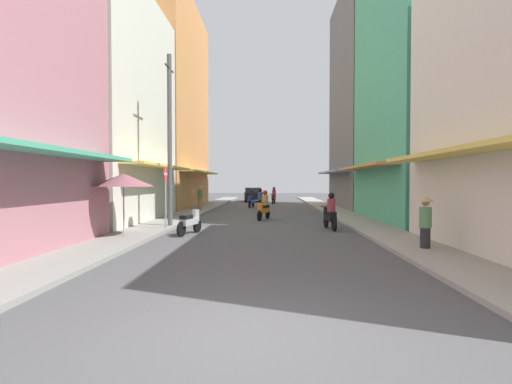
{
  "coord_description": "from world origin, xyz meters",
  "views": [
    {
      "loc": [
        0.33,
        -4.92,
        2.02
      ],
      "look_at": [
        -0.59,
        19.53,
        1.38
      ],
      "focal_mm": 26.58,
      "sensor_mm": 36.0,
      "label": 1
    }
  ],
  "objects_px": {
    "motorbike_red": "(260,201)",
    "motorbike_black": "(330,213)",
    "motorbike_silver": "(190,221)",
    "parked_car": "(253,194)",
    "street_sign_no_entry": "(165,189)",
    "utility_pole": "(170,140)",
    "pedestrian_crossing": "(425,220)",
    "pedestrian_far": "(200,196)",
    "motorbike_blue": "(251,199)",
    "vendor_umbrella": "(123,180)",
    "motorbike_maroon": "(274,196)",
    "motorbike_orange": "(264,207)"
  },
  "relations": [
    {
      "from": "motorbike_maroon",
      "to": "street_sign_no_entry",
      "type": "distance_m",
      "value": 20.17
    },
    {
      "from": "motorbike_silver",
      "to": "vendor_umbrella",
      "type": "bearing_deg",
      "value": -145.14
    },
    {
      "from": "motorbike_maroon",
      "to": "pedestrian_far",
      "type": "distance_m",
      "value": 9.25
    },
    {
      "from": "motorbike_silver",
      "to": "parked_car",
      "type": "xyz_separation_m",
      "value": [
        1.25,
        24.93,
        0.24
      ]
    },
    {
      "from": "vendor_umbrella",
      "to": "street_sign_no_entry",
      "type": "distance_m",
      "value": 2.48
    },
    {
      "from": "motorbike_maroon",
      "to": "vendor_umbrella",
      "type": "relative_size",
      "value": 0.78
    },
    {
      "from": "motorbike_blue",
      "to": "parked_car",
      "type": "height_order",
      "value": "motorbike_blue"
    },
    {
      "from": "motorbike_red",
      "to": "pedestrian_far",
      "type": "height_order",
      "value": "pedestrian_far"
    },
    {
      "from": "motorbike_silver",
      "to": "parked_car",
      "type": "relative_size",
      "value": 0.41
    },
    {
      "from": "motorbike_maroon",
      "to": "street_sign_no_entry",
      "type": "bearing_deg",
      "value": -103.21
    },
    {
      "from": "pedestrian_far",
      "to": "pedestrian_crossing",
      "type": "bearing_deg",
      "value": -59.73
    },
    {
      "from": "motorbike_black",
      "to": "utility_pole",
      "type": "bearing_deg",
      "value": 177.97
    },
    {
      "from": "pedestrian_crossing",
      "to": "street_sign_no_entry",
      "type": "xyz_separation_m",
      "value": [
        -8.75,
        4.29,
        0.8
      ]
    },
    {
      "from": "motorbike_red",
      "to": "motorbike_black",
      "type": "bearing_deg",
      "value": -72.3
    },
    {
      "from": "motorbike_blue",
      "to": "motorbike_black",
      "type": "distance_m",
      "value": 14.26
    },
    {
      "from": "motorbike_blue",
      "to": "utility_pole",
      "type": "bearing_deg",
      "value": -102.19
    },
    {
      "from": "vendor_umbrella",
      "to": "motorbike_maroon",
      "type": "bearing_deg",
      "value": 76.06
    },
    {
      "from": "motorbike_silver",
      "to": "motorbike_blue",
      "type": "bearing_deg",
      "value": 84.07
    },
    {
      "from": "vendor_umbrella",
      "to": "street_sign_no_entry",
      "type": "height_order",
      "value": "street_sign_no_entry"
    },
    {
      "from": "pedestrian_crossing",
      "to": "vendor_umbrella",
      "type": "bearing_deg",
      "value": 168.29
    },
    {
      "from": "motorbike_silver",
      "to": "pedestrian_far",
      "type": "xyz_separation_m",
      "value": [
        -2.05,
        13.02,
        0.49
      ]
    },
    {
      "from": "motorbike_red",
      "to": "motorbike_maroon",
      "type": "xyz_separation_m",
      "value": [
        1.01,
        8.68,
        0.0
      ]
    },
    {
      "from": "motorbike_blue",
      "to": "motorbike_red",
      "type": "relative_size",
      "value": 0.99
    },
    {
      "from": "motorbike_black",
      "to": "motorbike_blue",
      "type": "bearing_deg",
      "value": 106.4
    },
    {
      "from": "motorbike_orange",
      "to": "utility_pole",
      "type": "xyz_separation_m",
      "value": [
        -4.04,
        -3.86,
        3.15
      ]
    },
    {
      "from": "motorbike_black",
      "to": "vendor_umbrella",
      "type": "relative_size",
      "value": 0.78
    },
    {
      "from": "motorbike_orange",
      "to": "motorbike_red",
      "type": "distance_m",
      "value": 6.03
    },
    {
      "from": "motorbike_silver",
      "to": "street_sign_no_entry",
      "type": "xyz_separation_m",
      "value": [
        -1.2,
        0.88,
        1.21
      ]
    },
    {
      "from": "pedestrian_far",
      "to": "pedestrian_crossing",
      "type": "xyz_separation_m",
      "value": [
        9.59,
        -16.43,
        -0.08
      ]
    },
    {
      "from": "motorbike_blue",
      "to": "utility_pole",
      "type": "distance_m",
      "value": 14.1
    },
    {
      "from": "motorbike_silver",
      "to": "utility_pole",
      "type": "xyz_separation_m",
      "value": [
        -1.3,
        1.94,
        3.35
      ]
    },
    {
      "from": "pedestrian_crossing",
      "to": "parked_car",
      "type": "bearing_deg",
      "value": 102.51
    },
    {
      "from": "motorbike_black",
      "to": "pedestrian_far",
      "type": "xyz_separation_m",
      "value": [
        -7.67,
        11.33,
        0.29
      ]
    },
    {
      "from": "pedestrian_far",
      "to": "motorbike_orange",
      "type": "bearing_deg",
      "value": -56.46
    },
    {
      "from": "motorbike_maroon",
      "to": "street_sign_no_entry",
      "type": "relative_size",
      "value": 0.68
    },
    {
      "from": "motorbike_silver",
      "to": "street_sign_no_entry",
      "type": "distance_m",
      "value": 1.92
    },
    {
      "from": "motorbike_orange",
      "to": "utility_pole",
      "type": "relative_size",
      "value": 0.23
    },
    {
      "from": "motorbike_maroon",
      "to": "pedestrian_crossing",
      "type": "xyz_separation_m",
      "value": [
        4.14,
        -23.9,
        0.21
      ]
    },
    {
      "from": "motorbike_red",
      "to": "motorbike_maroon",
      "type": "height_order",
      "value": "same"
    },
    {
      "from": "motorbike_blue",
      "to": "motorbike_red",
      "type": "xyz_separation_m",
      "value": [
        0.8,
        -3.56,
        0.0
      ]
    },
    {
      "from": "motorbike_red",
      "to": "street_sign_no_entry",
      "type": "height_order",
      "value": "street_sign_no_entry"
    },
    {
      "from": "motorbike_black",
      "to": "street_sign_no_entry",
      "type": "distance_m",
      "value": 6.95
    },
    {
      "from": "motorbike_silver",
      "to": "motorbike_blue",
      "type": "xyz_separation_m",
      "value": [
        1.6,
        15.37,
        0.2
      ]
    },
    {
      "from": "motorbike_red",
      "to": "parked_car",
      "type": "height_order",
      "value": "motorbike_red"
    },
    {
      "from": "motorbike_orange",
      "to": "pedestrian_crossing",
      "type": "distance_m",
      "value": 10.38
    },
    {
      "from": "vendor_umbrella",
      "to": "street_sign_no_entry",
      "type": "relative_size",
      "value": 0.87
    },
    {
      "from": "motorbike_maroon",
      "to": "vendor_umbrella",
      "type": "distance_m",
      "value": 22.62
    },
    {
      "from": "pedestrian_crossing",
      "to": "street_sign_no_entry",
      "type": "distance_m",
      "value": 9.77
    },
    {
      "from": "parked_car",
      "to": "pedestrian_crossing",
      "type": "distance_m",
      "value": 29.03
    },
    {
      "from": "pedestrian_crossing",
      "to": "vendor_umbrella",
      "type": "height_order",
      "value": "vendor_umbrella"
    }
  ]
}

